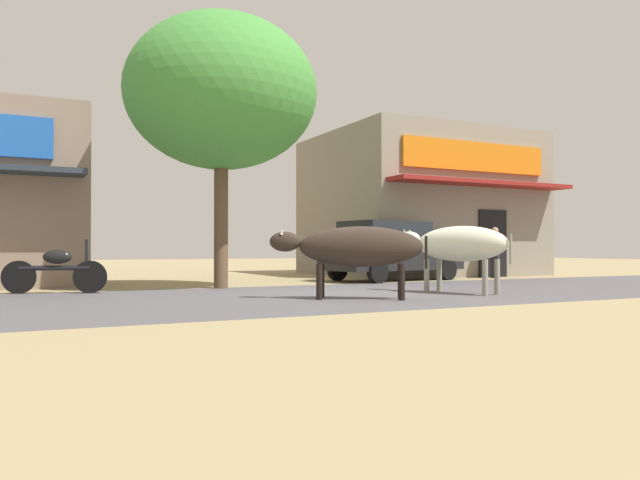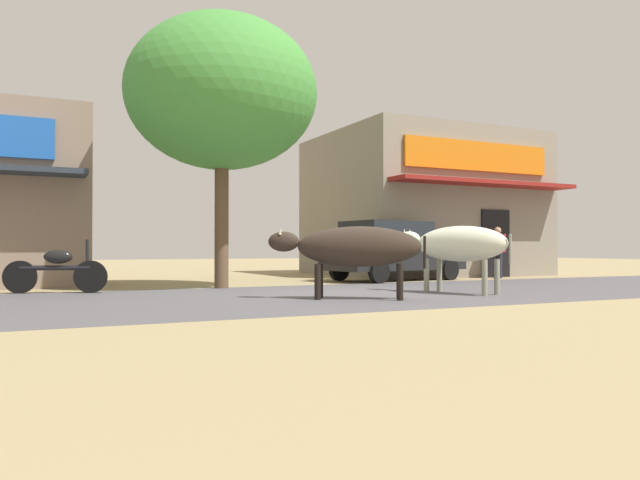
{
  "view_description": "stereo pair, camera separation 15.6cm",
  "coord_description": "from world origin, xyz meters",
  "px_view_note": "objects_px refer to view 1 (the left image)",
  "views": [
    {
      "loc": [
        -5.68,
        -10.41,
        0.9
      ],
      "look_at": [
        0.18,
        1.34,
        1.08
      ],
      "focal_mm": 34.4,
      "sensor_mm": 36.0,
      "label": 1
    },
    {
      "loc": [
        -5.54,
        -10.47,
        0.9
      ],
      "look_at": [
        0.18,
        1.34,
        1.08
      ],
      "focal_mm": 34.4,
      "sensor_mm": 36.0,
      "label": 2
    }
  ],
  "objects_px": {
    "roadside_tree": "(221,93)",
    "cow_near_brown": "(356,247)",
    "parked_hatchback_car": "(390,250)",
    "pedestrian_by_shop": "(495,248)",
    "parked_motorcycle": "(56,269)",
    "cow_far_dark": "(458,245)"
  },
  "relations": [
    {
      "from": "roadside_tree",
      "to": "cow_near_brown",
      "type": "distance_m",
      "value": 5.4
    },
    {
      "from": "parked_hatchback_car",
      "to": "pedestrian_by_shop",
      "type": "distance_m",
      "value": 3.62
    },
    {
      "from": "parked_motorcycle",
      "to": "roadside_tree",
      "type": "bearing_deg",
      "value": 1.73
    },
    {
      "from": "cow_near_brown",
      "to": "cow_far_dark",
      "type": "relative_size",
      "value": 1.0
    },
    {
      "from": "roadside_tree",
      "to": "pedestrian_by_shop",
      "type": "xyz_separation_m",
      "value": [
        8.86,
        0.87,
        -3.51
      ]
    },
    {
      "from": "cow_near_brown",
      "to": "parked_hatchback_car",
      "type": "bearing_deg",
      "value": 51.55
    },
    {
      "from": "cow_near_brown",
      "to": "pedestrian_by_shop",
      "type": "height_order",
      "value": "pedestrian_by_shop"
    },
    {
      "from": "roadside_tree",
      "to": "parked_motorcycle",
      "type": "height_order",
      "value": "roadside_tree"
    },
    {
      "from": "parked_motorcycle",
      "to": "cow_far_dark",
      "type": "xyz_separation_m",
      "value": [
        7.18,
        -3.53,
        0.5
      ]
    },
    {
      "from": "roadside_tree",
      "to": "cow_near_brown",
      "type": "bearing_deg",
      "value": -72.31
    },
    {
      "from": "roadside_tree",
      "to": "cow_far_dark",
      "type": "xyz_separation_m",
      "value": [
        3.76,
        -3.64,
        -3.43
      ]
    },
    {
      "from": "parked_hatchback_car",
      "to": "pedestrian_by_shop",
      "type": "xyz_separation_m",
      "value": [
        3.61,
        -0.22,
        0.06
      ]
    },
    {
      "from": "parked_hatchback_car",
      "to": "cow_far_dark",
      "type": "distance_m",
      "value": 4.96
    },
    {
      "from": "roadside_tree",
      "to": "cow_near_brown",
      "type": "relative_size",
      "value": 2.41
    },
    {
      "from": "roadside_tree",
      "to": "parked_motorcycle",
      "type": "relative_size",
      "value": 3.2
    },
    {
      "from": "cow_far_dark",
      "to": "pedestrian_by_shop",
      "type": "distance_m",
      "value": 6.81
    },
    {
      "from": "parked_hatchback_car",
      "to": "cow_far_dark",
      "type": "bearing_deg",
      "value": -107.43
    },
    {
      "from": "roadside_tree",
      "to": "pedestrian_by_shop",
      "type": "relative_size",
      "value": 3.99
    },
    {
      "from": "cow_near_brown",
      "to": "cow_far_dark",
      "type": "distance_m",
      "value": 2.52
    },
    {
      "from": "cow_far_dark",
      "to": "pedestrian_by_shop",
      "type": "relative_size",
      "value": 1.66
    },
    {
      "from": "parked_motorcycle",
      "to": "cow_near_brown",
      "type": "relative_size",
      "value": 0.75
    },
    {
      "from": "pedestrian_by_shop",
      "to": "parked_hatchback_car",
      "type": "bearing_deg",
      "value": 176.57
    }
  ]
}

